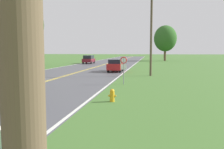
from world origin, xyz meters
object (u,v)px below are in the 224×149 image
at_px(car_silver_van_mid_far, 24,70).
at_px(tree_left_verge, 22,25).
at_px(tree_mid_treeline, 165,38).
at_px(car_maroon_suv_distant, 89,59).
at_px(car_red_suv_receding, 116,65).
at_px(traffic_sign, 124,63).
at_px(fire_hydrant, 112,95).

bearing_deg(car_silver_van_mid_far, tree_left_verge, 30.42).
height_order(tree_mid_treeline, car_maroon_suv_distant, tree_mid_treeline).
distance_m(tree_left_verge, car_red_suv_receding, 20.16).
height_order(traffic_sign, car_silver_van_mid_far, traffic_sign).
height_order(tree_mid_treeline, car_silver_van_mid_far, tree_mid_treeline).
height_order(fire_hydrant, car_red_suv_receding, car_red_suv_receding).
xyz_separation_m(tree_mid_treeline, car_red_suv_receding, (-8.23, -36.23, -5.23)).
xyz_separation_m(tree_mid_treeline, car_silver_van_mid_far, (-15.41, -46.38, -5.20)).
xyz_separation_m(fire_hydrant, car_silver_van_mid_far, (-9.75, 8.21, 0.56)).
bearing_deg(traffic_sign, tree_left_verge, 135.79).
bearing_deg(tree_left_verge, car_red_suv_receding, -23.75).
bearing_deg(car_maroon_suv_distant, fire_hydrant, -164.17).
bearing_deg(traffic_sign, car_red_suv_receding, 101.59).
height_order(tree_mid_treeline, car_red_suv_receding, tree_mid_treeline).
xyz_separation_m(traffic_sign, car_maroon_suv_distant, (-11.09, 30.38, -0.75)).
xyz_separation_m(fire_hydrant, car_red_suv_receding, (-2.57, 18.36, 0.53)).
xyz_separation_m(traffic_sign, car_silver_van_mid_far, (-9.58, 1.50, -0.78)).
relative_size(traffic_sign, car_silver_van_mid_far, 0.53).
distance_m(traffic_sign, tree_mid_treeline, 48.44).
relative_size(tree_left_verge, car_silver_van_mid_far, 2.65).
relative_size(tree_left_verge, car_maroon_suv_distant, 2.63).
xyz_separation_m(tree_left_verge, tree_mid_treeline, (25.74, 28.52, -1.11)).
bearing_deg(tree_mid_treeline, tree_left_verge, -132.07).
relative_size(traffic_sign, tree_mid_treeline, 0.23).
bearing_deg(tree_left_verge, traffic_sign, -44.21).
xyz_separation_m(car_red_suv_receding, car_maroon_suv_distant, (-8.70, 18.72, 0.07)).
relative_size(car_silver_van_mid_far, car_maroon_suv_distant, 0.99).
bearing_deg(car_silver_van_mid_far, car_red_suv_receding, -34.91).
relative_size(tree_mid_treeline, car_red_suv_receding, 2.32).
xyz_separation_m(car_silver_van_mid_far, car_red_suv_receding, (7.19, 10.15, -0.04)).
distance_m(traffic_sign, car_red_suv_receding, 11.93).
bearing_deg(car_red_suv_receding, car_silver_van_mid_far, -35.19).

